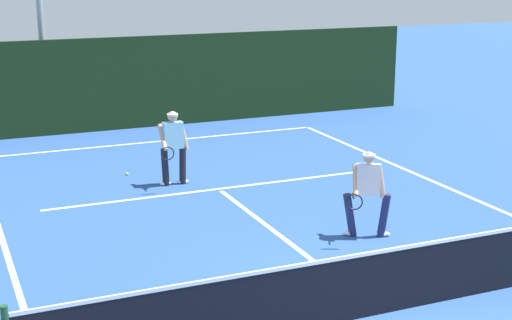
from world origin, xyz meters
TOP-DOWN VIEW (x-y plane):
  - ground_plane at (0.00, 0.00)m, footprint 80.00×80.00m
  - court_line_baseline_far at (0.00, 11.44)m, footprint 9.27×0.10m
  - court_line_service at (0.00, 6.59)m, footprint 7.56×0.10m
  - court_line_centre at (0.00, 3.20)m, footprint 0.10×6.40m
  - tennis_net at (0.00, 0.00)m, footprint 10.17×0.09m
  - player_near at (1.41, 2.79)m, footprint 1.06×0.81m
  - player_far at (-0.78, 7.29)m, footprint 0.81×0.86m
  - tennis_ball at (-1.55, 8.45)m, footprint 0.07×0.07m
  - back_fence_windscreen at (0.00, 13.40)m, footprint 17.77×0.12m

SIDE VIEW (x-z plane):
  - ground_plane at x=0.00m, z-range 0.00..0.00m
  - court_line_baseline_far at x=0.00m, z-range 0.00..0.01m
  - court_line_service at x=0.00m, z-range 0.00..0.01m
  - court_line_centre at x=0.00m, z-range 0.00..0.01m
  - tennis_ball at x=-1.55m, z-range 0.00..0.07m
  - tennis_net at x=0.00m, z-range -0.03..1.03m
  - player_near at x=1.41m, z-range 0.07..1.65m
  - player_far at x=-0.78m, z-range 0.08..1.74m
  - back_fence_windscreen at x=0.00m, z-range 0.00..2.68m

